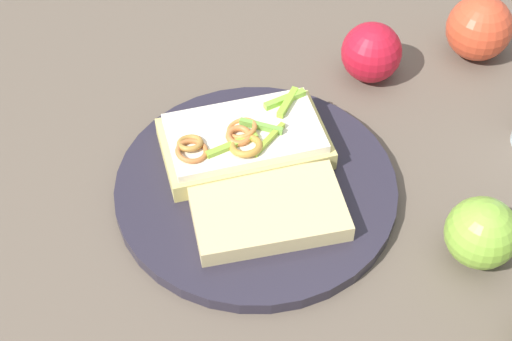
% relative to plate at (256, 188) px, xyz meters
% --- Properties ---
extents(ground_plane, '(2.00, 2.00, 0.00)m').
position_rel_plate_xyz_m(ground_plane, '(0.00, 0.00, -0.01)').
color(ground_plane, brown).
rests_on(ground_plane, ground).
extents(plate, '(0.30, 0.30, 0.02)m').
position_rel_plate_xyz_m(plate, '(0.00, 0.00, 0.00)').
color(plate, '#25212E').
rests_on(plate, ground_plane).
extents(sandwich, '(0.19, 0.14, 0.04)m').
position_rel_plate_xyz_m(sandwich, '(-0.01, -0.05, 0.02)').
color(sandwich, tan).
rests_on(sandwich, plate).
extents(bread_slice_side, '(0.17, 0.13, 0.02)m').
position_rel_plate_xyz_m(bread_slice_side, '(0.01, 0.05, 0.02)').
color(bread_slice_side, tan).
rests_on(bread_slice_side, plate).
extents(apple_0, '(0.11, 0.11, 0.08)m').
position_rel_plate_xyz_m(apple_0, '(-0.35, -0.07, 0.03)').
color(apple_0, '#C94327').
rests_on(apple_0, ground_plane).
extents(apple_1, '(0.08, 0.08, 0.07)m').
position_rel_plate_xyz_m(apple_1, '(-0.16, 0.17, 0.03)').
color(apple_1, '#7CAA36').
rests_on(apple_1, ground_plane).
extents(apple_3, '(0.08, 0.08, 0.07)m').
position_rel_plate_xyz_m(apple_3, '(-0.21, -0.10, 0.03)').
color(apple_3, red).
rests_on(apple_3, ground_plane).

